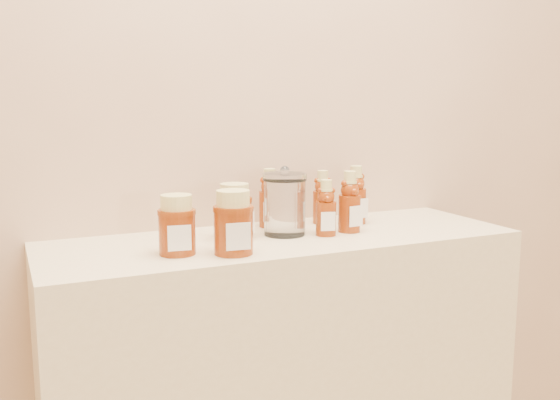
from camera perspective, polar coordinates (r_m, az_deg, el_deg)
name	(u,v)px	position (r m, az deg, el deg)	size (l,w,h in m)	color
wall_back	(253,59)	(1.73, -2.52, 12.73)	(3.50, 0.02, 2.70)	tan
bear_bottle_back_left	(270,194)	(1.69, -0.96, 0.55)	(0.06, 0.06, 0.18)	#6B2308
bear_bottle_back_mid	(323,194)	(1.74, 3.91, 0.60)	(0.06, 0.06, 0.17)	#6B2308
bear_bottle_back_right	(356,191)	(1.75, 6.94, 0.83)	(0.06, 0.06, 0.18)	#6B2308
bear_bottle_front_left	(326,204)	(1.58, 4.23, -0.38)	(0.06, 0.06, 0.16)	#6B2308
bear_bottle_front_right	(350,198)	(1.63, 6.38, 0.22)	(0.06, 0.06, 0.18)	#6B2308
honey_jar_left	(177,225)	(1.41, -9.41, -2.24)	(0.09, 0.09, 0.13)	#6B2308
honey_jar_back	(235,211)	(1.55, -4.17, -1.03)	(0.09, 0.09, 0.14)	#6B2308
honey_jar_front	(233,222)	(1.40, -4.29, -2.04)	(0.09, 0.09, 0.14)	#6B2308
glass_canister	(285,202)	(1.59, 0.44, -0.14)	(0.11, 0.11, 0.17)	white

